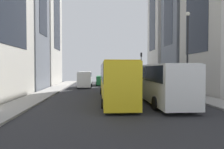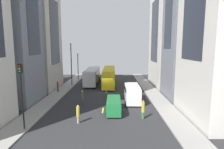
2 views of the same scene
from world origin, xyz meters
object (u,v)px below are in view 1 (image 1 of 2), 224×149
(city_bus_white, at_px, (158,80))
(traffic_light_near_corner, at_px, (141,62))
(streetcar_yellow, at_px, (115,78))
(car_green_0, at_px, (101,80))
(delivery_van_white, at_px, (85,78))
(pedestrian_crossing_near, at_px, (84,79))
(pedestrian_crossing_mid, at_px, (119,79))
(pedestrian_waiting_curb, at_px, (175,82))
(pedestrian_walking_far, at_px, (127,80))

(city_bus_white, bearing_deg, traffic_light_near_corner, -99.20)
(city_bus_white, bearing_deg, streetcar_yellow, -20.14)
(car_green_0, bearing_deg, delivery_van_white, 57.56)
(streetcar_yellow, relative_size, pedestrian_crossing_near, 6.12)
(delivery_van_white, xyz_separation_m, pedestrian_crossing_mid, (-6.51, -7.73, -0.46))
(city_bus_white, height_order, car_green_0, city_bus_white)
(car_green_0, height_order, traffic_light_near_corner, traffic_light_near_corner)
(pedestrian_waiting_curb, xyz_separation_m, pedestrian_crossing_near, (13.34, -12.27, -0.12))
(delivery_van_white, xyz_separation_m, car_green_0, (-2.70, -4.24, -0.51))
(city_bus_white, height_order, traffic_light_near_corner, traffic_light_near_corner)
(delivery_van_white, distance_m, pedestrian_crossing_near, 6.48)
(streetcar_yellow, height_order, pedestrian_crossing_near, streetcar_yellow)
(pedestrian_crossing_mid, distance_m, pedestrian_walking_far, 6.29)
(streetcar_yellow, xyz_separation_m, car_green_0, (1.05, -17.45, -1.12))
(delivery_van_white, height_order, traffic_light_near_corner, traffic_light_near_corner)
(pedestrian_crossing_near, bearing_deg, pedestrian_waiting_curb, -35.92)
(pedestrian_crossing_mid, height_order, traffic_light_near_corner, traffic_light_near_corner)
(streetcar_yellow, distance_m, pedestrian_crossing_near, 20.15)
(pedestrian_crossing_near, bearing_deg, pedestrian_walking_far, -26.05)
(pedestrian_walking_far, bearing_deg, car_green_0, -45.42)
(city_bus_white, distance_m, car_green_0, 19.49)
(city_bus_white, relative_size, car_green_0, 2.36)
(pedestrian_waiting_curb, distance_m, pedestrian_walking_far, 9.21)
(pedestrian_crossing_mid, relative_size, pedestrian_walking_far, 0.92)
(pedestrian_waiting_curb, relative_size, traffic_light_near_corner, 0.32)
(delivery_van_white, height_order, pedestrian_waiting_curb, delivery_van_white)
(traffic_light_near_corner, bearing_deg, pedestrian_walking_far, 61.62)
(pedestrian_crossing_near, height_order, traffic_light_near_corner, traffic_light_near_corner)
(pedestrian_waiting_curb, bearing_deg, streetcar_yellow, -155.23)
(pedestrian_waiting_curb, bearing_deg, traffic_light_near_corner, 80.00)
(city_bus_white, relative_size, delivery_van_white, 2.20)
(delivery_van_white, bearing_deg, pedestrian_walking_far, -168.30)
(delivery_van_white, bearing_deg, pedestrian_crossing_mid, -130.10)
(delivery_van_white, relative_size, pedestrian_crossing_near, 2.39)
(traffic_light_near_corner, bearing_deg, pedestrian_crossing_near, 14.43)
(streetcar_yellow, xyz_separation_m, pedestrian_crossing_near, (4.37, -19.64, -1.00))
(pedestrian_crossing_mid, xyz_separation_m, pedestrian_walking_far, (-0.60, 6.26, 0.11))
(streetcar_yellow, xyz_separation_m, delivery_van_white, (3.75, -13.21, -0.61))
(traffic_light_near_corner, bearing_deg, pedestrian_waiting_curb, 94.65)
(pedestrian_crossing_mid, xyz_separation_m, pedestrian_waiting_curb, (-6.21, 13.56, 0.19))
(pedestrian_crossing_near, bearing_deg, pedestrian_crossing_mid, 16.97)
(delivery_van_white, bearing_deg, streetcar_yellow, 105.84)
(city_bus_white, distance_m, traffic_light_near_corner, 24.60)
(pedestrian_crossing_near, bearing_deg, car_green_0, -26.81)
(delivery_van_white, distance_m, traffic_light_near_corner, 15.24)
(streetcar_yellow, bearing_deg, city_bus_white, 159.86)
(city_bus_white, distance_m, pedestrian_crossing_mid, 22.39)
(pedestrian_crossing_near, distance_m, traffic_light_near_corner, 12.95)
(pedestrian_waiting_curb, xyz_separation_m, traffic_light_near_corner, (1.25, -15.38, 3.32))
(car_green_0, distance_m, pedestrian_walking_far, 5.21)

